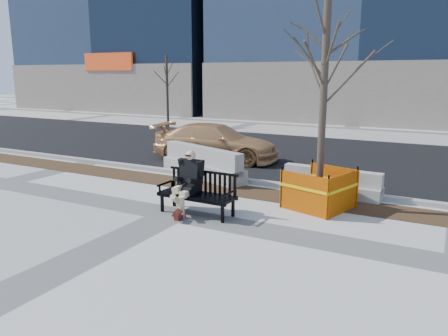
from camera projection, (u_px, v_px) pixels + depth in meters
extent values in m
plane|color=beige|center=(173.00, 214.00, 10.25)|extent=(120.00, 120.00, 0.00)
cube|color=#47301C|center=(225.00, 189.00, 12.49)|extent=(40.00, 1.20, 0.02)
cube|color=black|center=(296.00, 154.00, 17.83)|extent=(60.00, 10.40, 0.01)
cube|color=#9E9B93|center=(239.00, 180.00, 13.30)|extent=(60.00, 0.25, 0.12)
imported|color=tan|center=(216.00, 160.00, 16.59)|extent=(5.00, 2.59, 1.38)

